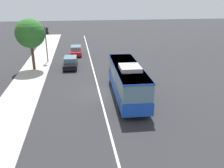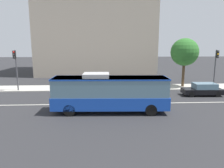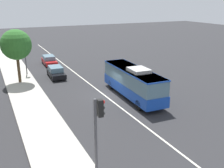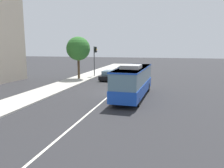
# 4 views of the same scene
# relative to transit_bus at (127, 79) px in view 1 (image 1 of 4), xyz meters

# --- Properties ---
(ground_plane) EXTENTS (160.00, 160.00, 0.00)m
(ground_plane) POSITION_rel_transit_bus_xyz_m (1.55, 2.56, -1.81)
(ground_plane) COLOR #28282B
(sidewalk_kerb) EXTENTS (80.00, 3.69, 0.14)m
(sidewalk_kerb) POSITION_rel_transit_bus_xyz_m (1.55, 10.25, -1.74)
(sidewalk_kerb) COLOR #B2ADA3
(sidewalk_kerb) RESTS_ON ground_plane
(lane_centre_line) EXTENTS (76.00, 0.16, 0.01)m
(lane_centre_line) POSITION_rel_transit_bus_xyz_m (1.55, 2.56, -1.80)
(lane_centre_line) COLOR silver
(lane_centre_line) RESTS_ON ground_plane
(transit_bus) EXTENTS (10.09, 2.90, 3.46)m
(transit_bus) POSITION_rel_transit_bus_xyz_m (0.00, 0.00, 0.00)
(transit_bus) COLOR #1947B7
(transit_bus) RESTS_ON ground_plane
(sedan_red) EXTENTS (4.56, 1.94, 1.46)m
(sedan_red) POSITION_rel_transit_bus_xyz_m (18.69, 4.73, -1.09)
(sedan_red) COLOR #B21919
(sedan_red) RESTS_ON ground_plane
(sedan_black) EXTENTS (4.57, 1.99, 1.46)m
(sedan_black) POSITION_rel_transit_bus_xyz_m (11.09, 5.55, -1.09)
(sedan_black) COLOR black
(sedan_black) RESTS_ON ground_plane
(traffic_light_near_corner) EXTENTS (0.32, 0.62, 5.20)m
(traffic_light_near_corner) POSITION_rel_transit_bus_xyz_m (14.17, 8.78, 1.75)
(traffic_light_near_corner) COLOR #47474C
(traffic_light_near_corner) RESTS_ON ground_plane
(street_tree_kerbside_left) EXTENTS (3.71, 3.71, 6.72)m
(street_tree_kerbside_left) POSITION_rel_transit_bus_xyz_m (10.53, 10.31, 3.03)
(street_tree_kerbside_left) COLOR #4C3823
(street_tree_kerbside_left) RESTS_ON ground_plane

